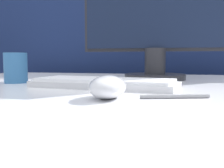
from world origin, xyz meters
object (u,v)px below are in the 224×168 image
Objects in this scene: computer_mouse_near at (108,87)px; monitor at (156,7)px; mug at (16,68)px; keyboard at (104,83)px.

computer_mouse_near is 0.55m from monitor.
mug is at bearing -149.55° from monitor.
computer_mouse_near reaches higher than keyboard.
mug is at bearing 144.81° from computer_mouse_near.
monitor is at bearing 30.45° from mug.
mug is (-0.42, -0.25, -0.21)m from monitor.
keyboard is at bearing 106.29° from computer_mouse_near.
monitor is at bearing 82.56° from computer_mouse_near.
mug reaches higher than computer_mouse_near.
monitor is 0.53m from mug.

